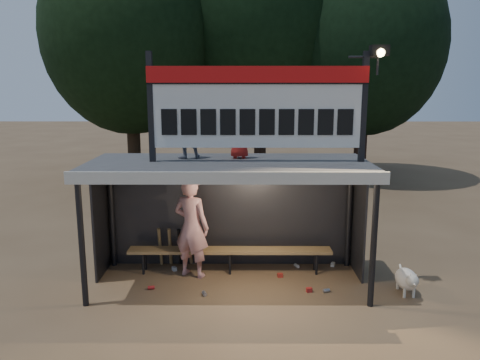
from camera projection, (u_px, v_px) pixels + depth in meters
name	position (u px, v px, depth m)	size (l,w,h in m)	color
ground	(229.00, 283.00, 8.77)	(80.00, 80.00, 0.00)	brown
player	(192.00, 227.00, 8.95)	(0.72, 0.47, 1.97)	silver
child_a	(185.00, 129.00, 8.57)	(0.53, 0.41, 1.08)	slate
child_b	(239.00, 135.00, 8.59)	(0.43, 0.28, 0.87)	#AF201A
dugout_shelter	(229.00, 185.00, 8.64)	(5.10, 2.08, 2.32)	#3C3C3F
scoreboard_assembly	(261.00, 104.00, 8.10)	(4.10, 0.27, 1.99)	black
bench	(230.00, 251.00, 9.22)	(4.00, 0.35, 0.48)	olive
tree_left	(129.00, 34.00, 17.49)	(6.46, 6.46, 9.27)	#302115
tree_mid	(261.00, 21.00, 18.81)	(7.22, 7.22, 10.36)	#301E15
tree_right	(366.00, 44.00, 18.01)	(6.08, 6.08, 8.72)	#311D16
dog	(407.00, 279.00, 8.26)	(0.36, 0.81, 0.49)	silver
bats	(175.00, 247.00, 9.49)	(0.68, 0.35, 0.84)	olive
litter	(261.00, 279.00, 8.89)	(3.64, 1.50, 0.08)	#A2251B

